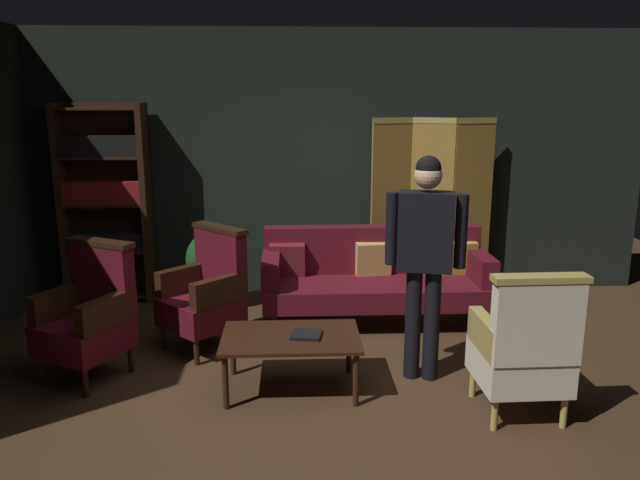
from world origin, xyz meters
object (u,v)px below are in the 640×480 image
object	(u,v)px
armchair_wing_right	(89,315)
bookshelf	(106,199)
potted_plant	(211,265)
book_black_cloth	(306,335)
folding_screen	(431,205)
standing_figure	(425,248)
velvet_couch	(374,274)
coffee_table	(291,342)
armchair_gilt_accent	(524,348)
armchair_wing_left	(207,292)

from	to	relation	value
armchair_wing_right	bookshelf	bearing A→B (deg)	101.31
potted_plant	book_black_cloth	size ratio (longest dim) A/B	3.70
folding_screen	standing_figure	bearing A→B (deg)	-103.82
velvet_couch	coffee_table	world-z (taller)	velvet_couch
coffee_table	armchair_wing_right	bearing A→B (deg)	168.35
armchair_gilt_accent	potted_plant	size ratio (longest dim) A/B	1.32
folding_screen	velvet_couch	size ratio (longest dim) A/B	0.90
standing_figure	book_black_cloth	size ratio (longest dim) A/B	8.03
bookshelf	standing_figure	xyz separation A→B (m)	(2.90, -2.01, -0.06)
armchair_wing_right	potted_plant	xyz separation A→B (m)	(0.72, 1.53, -0.04)
book_black_cloth	folding_screen	bearing A→B (deg)	57.76
bookshelf	potted_plant	size ratio (longest dim) A/B	2.61
folding_screen	armchair_wing_left	bearing A→B (deg)	-148.73
potted_plant	folding_screen	bearing A→B (deg)	7.81
velvet_couch	armchair_wing_right	world-z (taller)	armchair_wing_right
bookshelf	armchair_gilt_accent	bearing A→B (deg)	-37.29
velvet_couch	coffee_table	bearing A→B (deg)	-119.25
folding_screen	standing_figure	size ratio (longest dim) A/B	1.12
armchair_gilt_accent	coffee_table	bearing A→B (deg)	163.36
bookshelf	armchair_wing_left	bearing A→B (deg)	-48.32
coffee_table	standing_figure	world-z (taller)	standing_figure
armchair_gilt_accent	armchair_wing_left	xyz separation A→B (m)	(-2.25, 1.29, 0.00)
coffee_table	velvet_couch	bearing A→B (deg)	60.75
armchair_gilt_accent	potted_plant	distance (m)	3.30
bookshelf	armchair_wing_left	size ratio (longest dim) A/B	1.97
velvet_couch	book_black_cloth	bearing A→B (deg)	-115.47
book_black_cloth	armchair_wing_right	bearing A→B (deg)	168.57
velvet_couch	standing_figure	world-z (taller)	standing_figure
armchair_wing_right	book_black_cloth	bearing A→B (deg)	-11.43
potted_plant	book_black_cloth	xyz separation A→B (m)	(0.92, -1.86, -0.02)
armchair_wing_right	potted_plant	bearing A→B (deg)	64.78
folding_screen	armchair_wing_right	distance (m)	3.58
armchair_gilt_accent	book_black_cloth	distance (m)	1.50
armchair_wing_left	standing_figure	bearing A→B (deg)	-21.44
book_black_cloth	potted_plant	bearing A→B (deg)	116.36
book_black_cloth	armchair_gilt_accent	bearing A→B (deg)	-17.26
velvet_couch	armchair_gilt_accent	distance (m)	2.02
folding_screen	coffee_table	bearing A→B (deg)	-124.49
folding_screen	armchair_gilt_accent	size ratio (longest dim) A/B	1.83
velvet_couch	book_black_cloth	distance (m)	1.59
folding_screen	velvet_couch	bearing A→B (deg)	-132.94
book_black_cloth	armchair_wing_left	bearing A→B (deg)	134.41
book_black_cloth	bookshelf	bearing A→B (deg)	132.77
bookshelf	coffee_table	world-z (taller)	bookshelf
standing_figure	folding_screen	bearing A→B (deg)	76.18
armchair_wing_left	armchair_wing_right	xyz separation A→B (m)	(-0.82, -0.51, 0.00)
coffee_table	armchair_wing_left	world-z (taller)	armchair_wing_left
coffee_table	armchair_gilt_accent	size ratio (longest dim) A/B	0.96
coffee_table	armchair_gilt_accent	distance (m)	1.61
folding_screen	armchair_wing_right	xyz separation A→B (m)	(-3.02, -1.85, -0.50)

